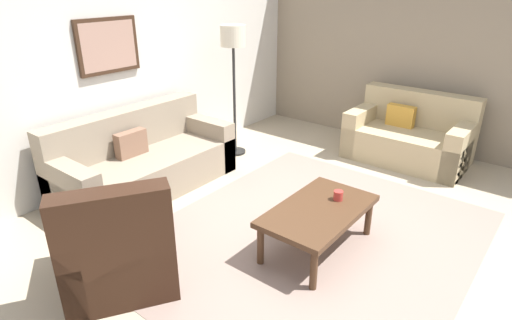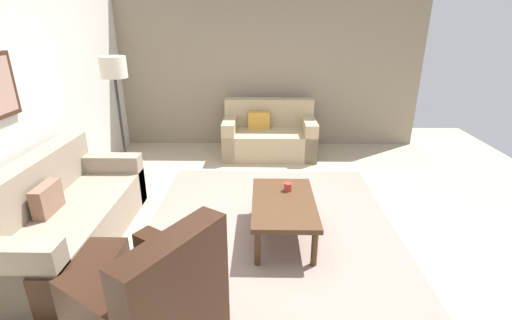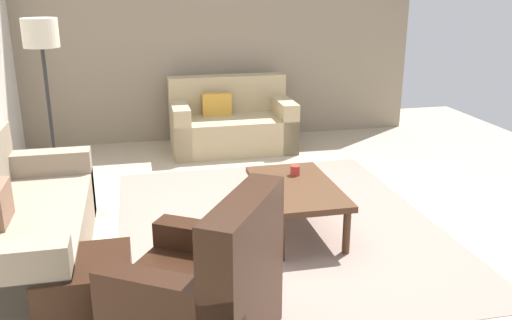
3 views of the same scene
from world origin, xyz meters
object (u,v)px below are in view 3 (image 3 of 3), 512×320
object	(u,v)px
couch_main	(8,232)
cup	(295,170)
armchair_leather	(208,299)
couch_loveseat	(231,124)
lamp_standing	(43,52)
coffee_table	(297,191)
ottoman	(86,290)

from	to	relation	value
couch_main	cup	xyz separation A→B (m)	(0.43, -2.28, 0.16)
couch_main	armchair_leather	size ratio (longest dim) A/B	1.84
couch_loveseat	cup	distance (m)	2.33
couch_main	lamp_standing	bearing A→B (deg)	-6.75
armchair_leather	coffee_table	xyz separation A→B (m)	(1.39, -0.94, 0.05)
coffee_table	cup	bearing A→B (deg)	-13.16
ottoman	lamp_standing	xyz separation A→B (m)	(2.20, 0.42, 1.21)
cup	couch_main	bearing A→B (deg)	100.59
couch_loveseat	lamp_standing	bearing A→B (deg)	123.77
ottoman	armchair_leather	bearing A→B (deg)	-122.14
couch_loveseat	coffee_table	xyz separation A→B (m)	(-2.55, -0.11, 0.06)
couch_loveseat	ottoman	distance (m)	3.83
couch_main	cup	distance (m)	2.33
couch_loveseat	ottoman	bearing A→B (deg)	156.41
couch_main	ottoman	distance (m)	0.97
cup	lamp_standing	bearing A→B (deg)	64.39
couch_main	ottoman	xyz separation A→B (m)	(-0.76, -0.59, -0.10)
ottoman	couch_main	bearing A→B (deg)	37.68
ottoman	lamp_standing	bearing A→B (deg)	10.76
couch_loveseat	couch_main	bearing A→B (deg)	142.31
coffee_table	armchair_leather	bearing A→B (deg)	146.02
armchair_leather	coffee_table	bearing A→B (deg)	-33.98
coffee_table	lamp_standing	size ratio (longest dim) A/B	0.64
coffee_table	cup	xyz separation A→B (m)	(0.24, -0.06, 0.09)
cup	lamp_standing	distance (m)	2.53
coffee_table	couch_main	bearing A→B (deg)	94.85
ottoman	coffee_table	world-z (taller)	coffee_table
couch_main	cup	bearing A→B (deg)	-79.41
armchair_leather	cup	world-z (taller)	armchair_leather
cup	lamp_standing	size ratio (longest dim) A/B	0.05
couch_loveseat	coffee_table	distance (m)	2.56
ottoman	coffee_table	distance (m)	1.90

